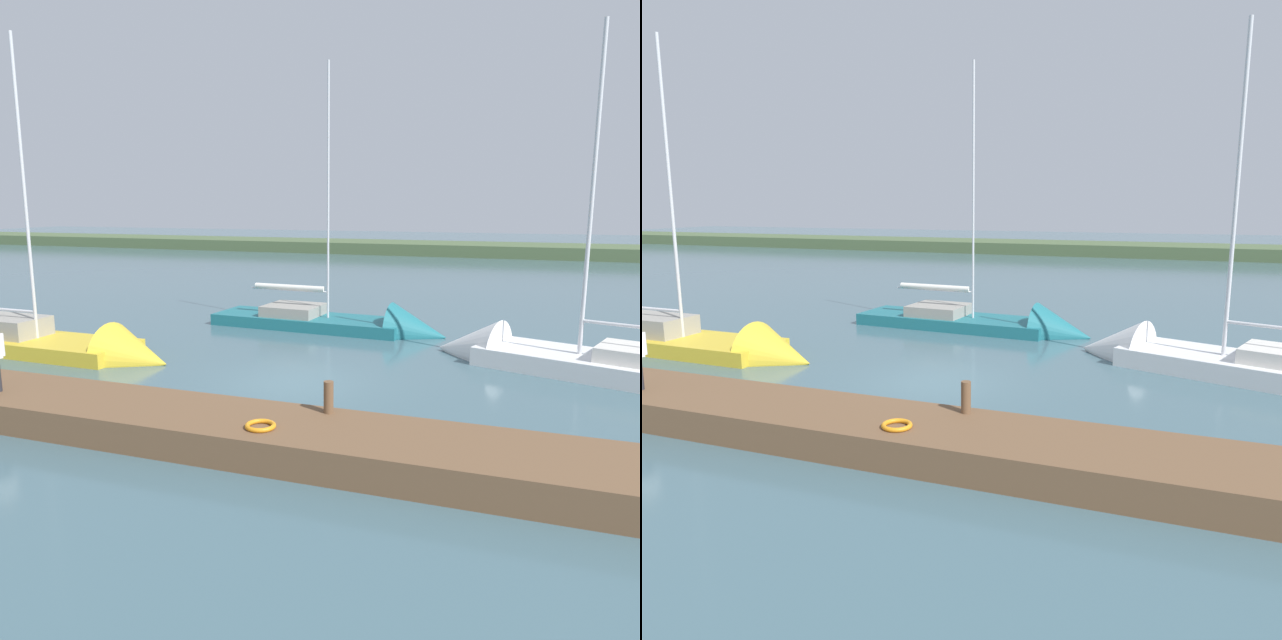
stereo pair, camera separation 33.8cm
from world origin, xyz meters
TOP-DOWN VIEW (x-y plane):
  - ground_plane at (0.00, 0.00)m, footprint 200.00×200.00m
  - far_shoreline at (0.00, -49.64)m, footprint 180.00×8.00m
  - dock_pier at (0.00, 4.93)m, footprint 25.15×2.50m
  - mooring_post_near at (-2.52, 4.05)m, footprint 0.22×0.22m
  - life_ring_buoy at (-1.47, 5.43)m, footprint 0.66×0.66m
  - sailboat_inner_slip at (0.58, -8.05)m, footprint 10.43×3.20m
  - sailboat_mid_channel at (9.07, -0.58)m, footprint 10.49×2.74m
  - sailboat_behind_pier at (-7.23, -4.53)m, footprint 9.97×5.47m

SIDE VIEW (x-z plane):
  - ground_plane at x=0.00m, z-range 0.00..0.00m
  - far_shoreline at x=0.00m, z-range -1.20..1.20m
  - sailboat_inner_slip at x=0.58m, z-range -6.01..6.23m
  - sailboat_mid_channel at x=9.07m, z-range -5.97..6.26m
  - sailboat_behind_pier at x=-7.23m, z-range -5.73..6.09m
  - dock_pier at x=0.00m, z-range 0.00..0.72m
  - life_ring_buoy at x=-1.47m, z-range 0.72..0.82m
  - mooring_post_near at x=-2.52m, z-range 0.72..1.45m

